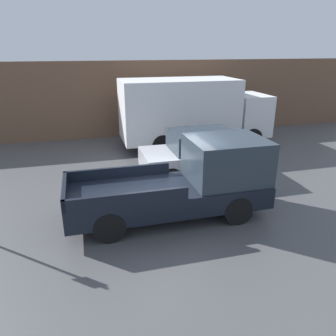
% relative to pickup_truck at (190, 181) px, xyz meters
% --- Properties ---
extents(ground_plane, '(60.00, 60.00, 0.00)m').
position_rel_pickup_truck_xyz_m(ground_plane, '(-0.48, 0.56, -1.02)').
color(ground_plane, '#4C4C4F').
extents(building_wall, '(28.00, 0.15, 3.94)m').
position_rel_pickup_truck_xyz_m(building_wall, '(-0.48, 9.42, 0.96)').
color(building_wall, brown).
rests_on(building_wall, ground).
extents(pickup_truck, '(5.58, 2.01, 2.19)m').
position_rel_pickup_truck_xyz_m(pickup_truck, '(0.00, 0.00, 0.00)').
color(pickup_truck, black).
rests_on(pickup_truck, ground).
extents(car, '(4.20, 2.02, 1.71)m').
position_rel_pickup_truck_xyz_m(car, '(1.34, 2.86, -0.15)').
color(car, '#B7BABF').
rests_on(car, ground).
extents(delivery_truck, '(7.11, 2.58, 3.20)m').
position_rel_pickup_truck_xyz_m(delivery_truck, '(2.28, 6.69, 0.72)').
color(delivery_truck, white).
rests_on(delivery_truck, ground).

